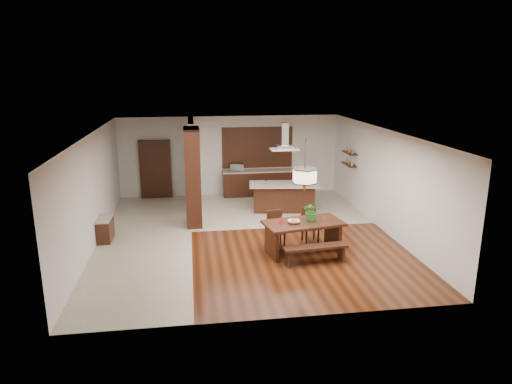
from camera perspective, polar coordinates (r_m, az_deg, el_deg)
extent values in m
plane|color=#3A190A|center=(12.86, -1.33, -5.44)|extent=(9.00, 9.00, 0.00)
cube|color=white|center=(12.16, -1.41, 7.48)|extent=(8.00, 9.00, 0.04)
cube|color=silver|center=(16.81, -3.25, 4.52)|extent=(8.00, 0.04, 2.90)
cube|color=silver|center=(8.19, 2.51, -6.75)|extent=(8.00, 0.04, 2.90)
cube|color=silver|center=(12.61, -19.73, 0.15)|extent=(0.04, 9.00, 2.90)
cube|color=silver|center=(13.50, 15.74, 1.41)|extent=(0.04, 9.00, 2.90)
cube|color=beige|center=(12.84, -13.66, -5.89)|extent=(2.50, 9.00, 0.01)
cube|color=beige|center=(15.38, 2.15, -1.98)|extent=(5.50, 4.00, 0.01)
cube|color=#3D220F|center=(12.16, -1.41, 7.41)|extent=(8.00, 9.00, 0.02)
cube|color=black|center=(13.51, -7.90, 1.84)|extent=(0.45, 1.00, 2.90)
cube|color=silver|center=(15.57, -7.99, 3.57)|extent=(0.18, 2.40, 2.90)
cube|color=black|center=(13.07, -18.31, -4.41)|extent=(0.37, 0.88, 0.63)
cube|color=black|center=(16.77, -12.43, 2.78)|extent=(1.10, 0.20, 2.10)
cube|color=black|center=(16.84, 0.28, 1.09)|extent=(2.60, 0.60, 0.90)
cube|color=#B4AA9E|center=(16.74, 0.28, 2.67)|extent=(2.60, 0.62, 0.05)
cube|color=olive|center=(16.84, 0.16, 5.60)|extent=(2.60, 0.08, 1.50)
cube|color=black|center=(15.81, 11.53, 3.40)|extent=(0.26, 0.90, 0.04)
cube|color=black|center=(15.74, 11.60, 4.83)|extent=(0.26, 0.90, 0.04)
cube|color=black|center=(11.50, 5.94, -3.89)|extent=(2.10, 1.32, 0.07)
cube|color=black|center=(11.33, 1.96, -6.30)|extent=(0.23, 0.78, 0.75)
cube|color=black|center=(12.00, 9.59, -5.27)|extent=(0.23, 0.78, 0.75)
imported|color=#2E7A28|center=(11.53, 7.01, -2.37)|extent=(0.46, 0.40, 0.51)
imported|color=beige|center=(11.35, 4.74, -3.74)|extent=(0.35, 0.35, 0.07)
cone|color=red|center=(11.30, 3.23, -3.44)|extent=(0.17, 0.17, 0.21)
cylinder|color=gold|center=(11.63, 8.52, -3.36)|extent=(0.08, 0.08, 0.09)
cube|color=black|center=(14.99, 3.47, -0.72)|extent=(2.04, 0.98, 0.88)
cube|color=#B4AA9E|center=(14.83, 3.54, 0.96)|extent=(2.36, 1.26, 0.05)
imported|color=silver|center=(14.82, 5.22, 1.20)|extent=(0.12, 0.12, 0.09)
imported|color=silver|center=(16.57, -2.41, 3.09)|extent=(0.50, 0.36, 0.26)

